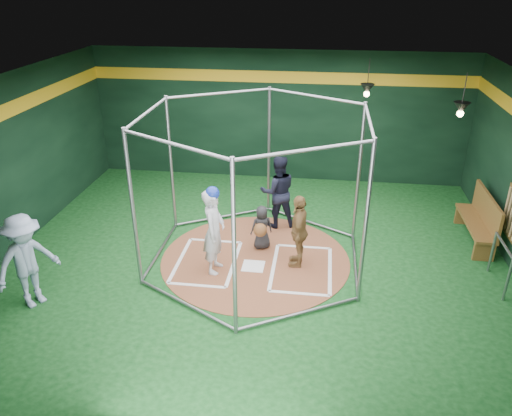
# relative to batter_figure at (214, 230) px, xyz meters

# --- Properties ---
(room_shell) EXTENTS (10.10, 9.10, 3.53)m
(room_shell) POSITION_rel_batter_figure_xyz_m (0.72, 0.52, 0.87)
(room_shell) COLOR #0C3913
(room_shell) RESTS_ON ground
(clay_disc) EXTENTS (3.80, 3.80, 0.01)m
(clay_disc) POSITION_rel_batter_figure_xyz_m (0.72, 0.51, -0.88)
(clay_disc) COLOR brown
(clay_disc) RESTS_ON ground
(home_plate) EXTENTS (0.43, 0.43, 0.01)m
(home_plate) POSITION_rel_batter_figure_xyz_m (0.72, 0.21, -0.87)
(home_plate) COLOR white
(home_plate) RESTS_ON clay_disc
(batter_box_left) EXTENTS (1.17, 1.77, 0.01)m
(batter_box_left) POSITION_rel_batter_figure_xyz_m (-0.23, 0.26, -0.87)
(batter_box_left) COLOR white
(batter_box_left) RESTS_ON clay_disc
(batter_box_right) EXTENTS (1.17, 1.77, 0.01)m
(batter_box_right) POSITION_rel_batter_figure_xyz_m (1.67, 0.26, -0.87)
(batter_box_right) COLOR white
(batter_box_right) RESTS_ON clay_disc
(batting_cage) EXTENTS (4.05, 4.67, 3.00)m
(batting_cage) POSITION_rel_batter_figure_xyz_m (0.72, 0.51, 0.61)
(batting_cage) COLOR gray
(batting_cage) RESTS_ON ground
(pendant_lamp_near) EXTENTS (0.34, 0.34, 0.90)m
(pendant_lamp_near) POSITION_rel_batter_figure_xyz_m (2.92, 4.11, 1.85)
(pendant_lamp_near) COLOR black
(pendant_lamp_near) RESTS_ON room_shell
(pendant_lamp_far) EXTENTS (0.34, 0.34, 0.90)m
(pendant_lamp_far) POSITION_rel_batter_figure_xyz_m (4.72, 2.51, 1.85)
(pendant_lamp_far) COLOR black
(pendant_lamp_far) RESTS_ON room_shell
(batter_figure) EXTENTS (0.43, 0.63, 1.75)m
(batter_figure) POSITION_rel_batter_figure_xyz_m (0.00, 0.00, 0.00)
(batter_figure) COLOR silver
(batter_figure) RESTS_ON clay_disc
(visitor_leopard) EXTENTS (0.38, 0.87, 1.48)m
(visitor_leopard) POSITION_rel_batter_figure_xyz_m (1.58, 0.44, -0.14)
(visitor_leopard) COLOR #AF834B
(visitor_leopard) RESTS_ON clay_disc
(catcher_figure) EXTENTS (0.54, 0.62, 0.94)m
(catcher_figure) POSITION_rel_batter_figure_xyz_m (0.79, 0.95, -0.39)
(catcher_figure) COLOR black
(catcher_figure) RESTS_ON clay_disc
(umpire) EXTENTS (0.95, 0.82, 1.66)m
(umpire) POSITION_rel_batter_figure_xyz_m (1.01, 2.05, -0.04)
(umpire) COLOR black
(umpire) RESTS_ON clay_disc
(bystander_blue) EXTENTS (1.11, 1.28, 1.72)m
(bystander_blue) POSITION_rel_batter_figure_xyz_m (-2.90, -1.48, -0.03)
(bystander_blue) COLOR #8EA1BC
(bystander_blue) RESTS_ON ground
(dugout_bench) EXTENTS (0.43, 1.84, 1.08)m
(dugout_bench) POSITION_rel_batter_figure_xyz_m (5.35, 1.91, -0.34)
(dugout_bench) COLOR brown
(dugout_bench) RESTS_ON ground
(steel_railing) EXTENTS (0.05, 1.00, 0.86)m
(steel_railing) POSITION_rel_batter_figure_xyz_m (5.27, 0.20, -0.31)
(steel_railing) COLOR gray
(steel_railing) RESTS_ON ground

